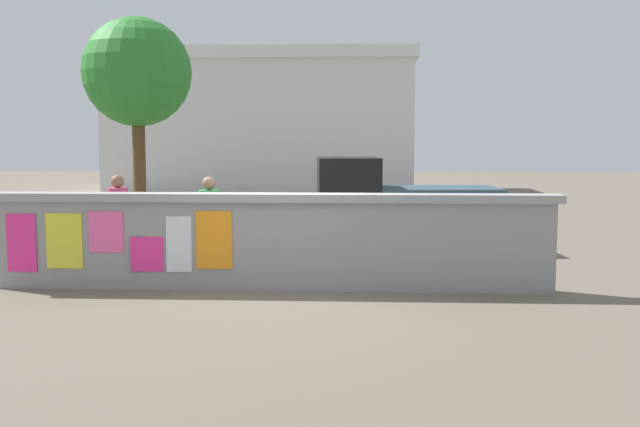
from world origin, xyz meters
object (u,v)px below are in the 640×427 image
object	(u,v)px
motorcycle	(202,233)
person_walking	(209,216)
auto_rickshaw_truck	(397,205)
tree_roadside	(137,73)
bicycle_near	(151,228)
person_bystander	(118,212)

from	to	relation	value
motorcycle	person_walking	size ratio (longest dim) A/B	1.17
auto_rickshaw_truck	tree_roadside	bearing A→B (deg)	140.35
auto_rickshaw_truck	bicycle_near	world-z (taller)	auto_rickshaw_truck
motorcycle	bicycle_near	bearing A→B (deg)	132.70
bicycle_near	person_walking	distance (m)	3.95
auto_rickshaw_truck	bicycle_near	xyz separation A→B (m)	(-5.12, 0.35, -0.54)
person_bystander	motorcycle	bearing A→B (deg)	51.97
bicycle_near	person_walking	size ratio (longest dim) A/B	1.06
person_bystander	tree_roadside	distance (m)	9.16
bicycle_near	person_bystander	bearing A→B (deg)	-84.43
motorcycle	bicycle_near	world-z (taller)	bicycle_near
tree_roadside	person_bystander	bearing A→B (deg)	-75.68
motorcycle	person_walking	xyz separation A→B (m)	(0.53, -1.87, 0.52)
motorcycle	auto_rickshaw_truck	bearing A→B (deg)	17.43
motorcycle	person_bystander	distance (m)	1.88
bicycle_near	motorcycle	bearing A→B (deg)	-47.30
bicycle_near	tree_roadside	size ratio (longest dim) A/B	0.31
bicycle_near	tree_roadside	distance (m)	6.82
bicycle_near	person_bystander	size ratio (longest dim) A/B	1.06
auto_rickshaw_truck	tree_roadside	xyz separation A→B (m)	(-6.97, 5.78, 3.14)
auto_rickshaw_truck	person_walking	xyz separation A→B (m)	(-3.19, -3.04, 0.09)
auto_rickshaw_truck	person_bystander	xyz separation A→B (m)	(-4.84, -2.59, 0.09)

